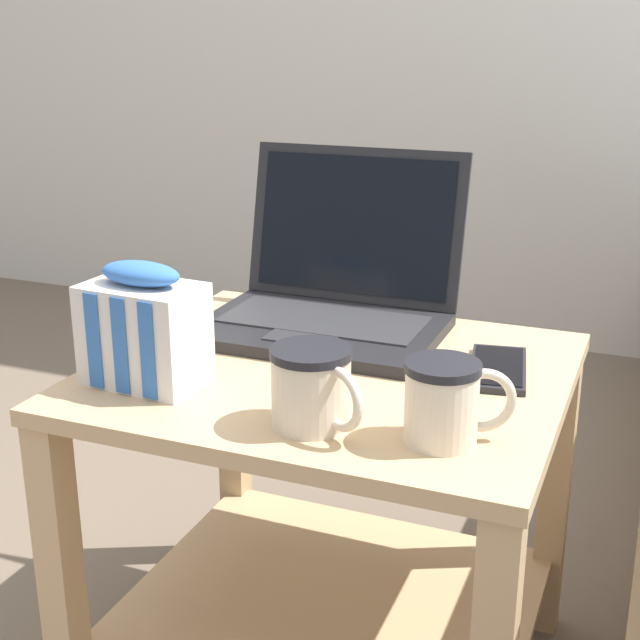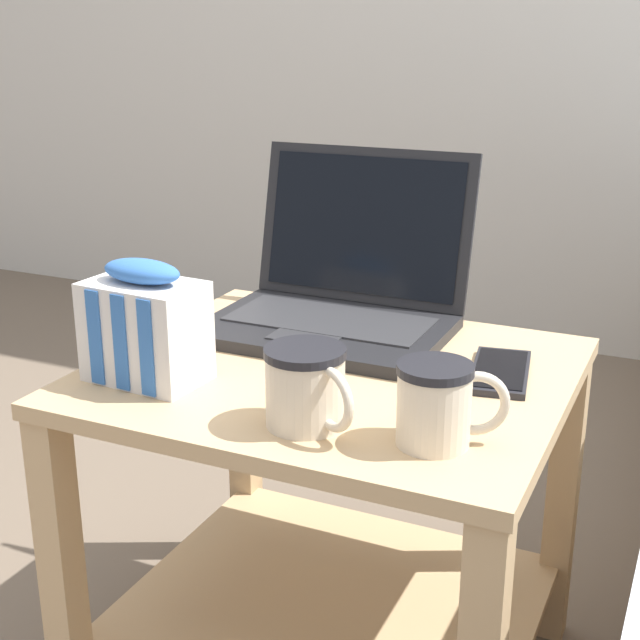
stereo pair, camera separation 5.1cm
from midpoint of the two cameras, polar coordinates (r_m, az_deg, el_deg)
The scene contains 6 objects.
bedside_table at distance 1.27m, azimuth 1.95°, elevation -10.59°, with size 0.61×0.54×0.50m.
laptop at distance 1.34m, azimuth 2.27°, elevation 1.69°, with size 0.35×0.31×0.26m.
mug_front_left at distance 1.01m, azimuth 0.60°, elevation -4.08°, with size 0.13×0.09×0.09m.
mug_front_right at distance 0.97m, azimuth 9.02°, elevation -5.11°, with size 0.12×0.08×0.09m.
snack_bag at distance 1.15m, azimuth -9.89°, elevation -0.41°, with size 0.15×0.11×0.16m.
cell_phone at distance 1.19m, azimuth 12.67°, elevation -3.25°, with size 0.10×0.17×0.01m.
Camera 2 is at (0.45, -1.01, 0.93)m, focal length 50.00 mm.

